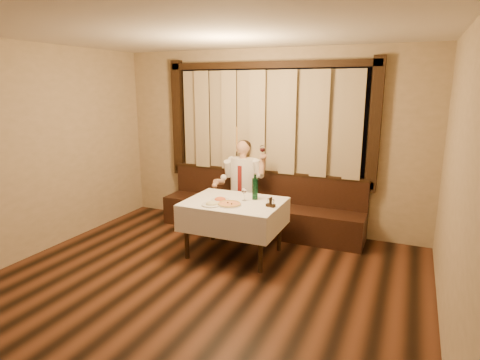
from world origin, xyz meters
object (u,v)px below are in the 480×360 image
at_px(seated_man, 242,179).
at_px(dining_table, 234,209).
at_px(cruet_caddy, 271,203).
at_px(pizza, 229,204).
at_px(pasta_cream, 212,202).
at_px(pasta_red, 220,198).
at_px(green_bottle, 255,188).
at_px(banquette, 261,211).

bearing_deg(seated_man, dining_table, -72.61).
distance_m(cruet_caddy, seated_man, 1.28).
bearing_deg(pizza, pasta_cream, -155.09).
bearing_deg(pizza, cruet_caddy, 15.66).
bearing_deg(pasta_cream, cruet_caddy, 18.38).
height_order(pasta_red, cruet_caddy, cruet_caddy).
xyz_separation_m(pasta_cream, green_bottle, (0.40, 0.47, 0.12)).
bearing_deg(pasta_red, banquette, 80.68).
distance_m(pasta_cream, green_bottle, 0.63).
bearing_deg(pasta_cream, pasta_red, 89.27).
bearing_deg(banquette, pasta_cream, -97.83).
distance_m(pasta_red, green_bottle, 0.48).
bearing_deg(pasta_red, cruet_caddy, 0.52).
relative_size(pizza, green_bottle, 0.89).
xyz_separation_m(banquette, pasta_cream, (-0.18, -1.31, 0.48)).
distance_m(banquette, seated_man, 0.60).
relative_size(pizza, cruet_caddy, 2.57).
height_order(green_bottle, seated_man, seated_man).
xyz_separation_m(banquette, pasta_red, (-0.18, -1.08, 0.48)).
bearing_deg(pizza, dining_table, 95.97).
bearing_deg(cruet_caddy, seated_man, 141.70).
bearing_deg(seated_man, banquette, 17.06).
relative_size(pizza, pasta_cream, 1.18).
distance_m(banquette, cruet_caddy, 1.29).
height_order(pizza, green_bottle, green_bottle).
height_order(dining_table, pasta_red, pasta_red).
xyz_separation_m(banquette, cruet_caddy, (0.53, -1.07, 0.49)).
xyz_separation_m(pasta_red, seated_man, (-0.12, 0.99, 0.04)).
bearing_deg(cruet_caddy, pasta_red, -167.72).
distance_m(pasta_red, pasta_cream, 0.23).
distance_m(pasta_cream, cruet_caddy, 0.75).
height_order(pasta_cream, cruet_caddy, cruet_caddy).
xyz_separation_m(pasta_cream, seated_man, (-0.11, 1.22, 0.03)).
xyz_separation_m(pizza, green_bottle, (0.20, 0.38, 0.14)).
distance_m(pasta_red, cruet_caddy, 0.71).
bearing_deg(dining_table, cruet_caddy, -5.24).
distance_m(green_bottle, seated_man, 0.91).
height_order(pasta_red, seated_man, seated_man).
relative_size(banquette, pasta_red, 13.12).
xyz_separation_m(pizza, cruet_caddy, (0.51, 0.14, 0.03)).
distance_m(pasta_cream, seated_man, 1.22).
height_order(dining_table, pasta_cream, pasta_cream).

